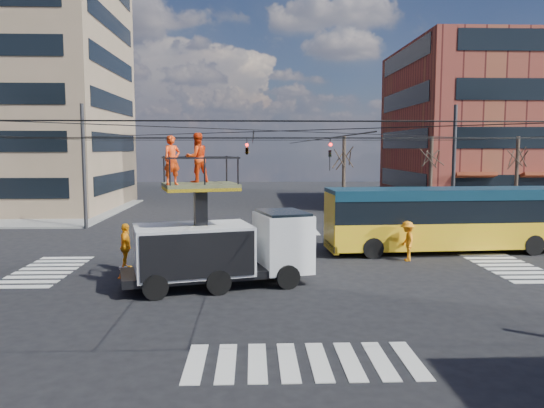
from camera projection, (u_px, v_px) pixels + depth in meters
The scene contains 15 objects.
ground at pixel (281, 269), 22.81m from camera, with size 120.00×120.00×0.00m, color black.
sidewalk_ne at pixel (517, 210), 44.45m from camera, with size 18.00×18.00×0.12m, color slate.
sidewalk_nw at pixel (8, 212), 42.90m from camera, with size 18.00×18.00×0.12m, color slate.
crosswalks at pixel (281, 269), 22.81m from camera, with size 22.40×22.40×0.02m, color silver, non-canonical shape.
building_tower at pixel (4, 30), 44.26m from camera, with size 18.06×16.06×30.00m.
building_ne at pixel (515, 128), 46.72m from camera, with size 20.06×16.06×14.00m.
overhead_network at pixel (279, 169), 22.76m from camera, with size 24.24×24.24×8.00m.
tree_a at pixel (344, 156), 35.93m from camera, with size 2.00×2.00×6.00m.
tree_b at pixel (431, 156), 36.15m from camera, with size 2.00×2.00×6.00m.
tree_c at pixel (517, 156), 36.37m from camera, with size 2.00×2.00×6.00m.
utility_truck at pixel (222, 235), 19.86m from camera, with size 7.36×4.10×5.75m.
city_bus at pixel (451, 218), 26.40m from camera, with size 12.49×3.34×3.20m.
traffic_cone at pixel (123, 270), 21.25m from camera, with size 0.36×0.36×0.62m, color orange.
worker_ground at pixel (126, 247), 22.57m from camera, with size 1.17×0.49×2.00m, color #FFA210.
flagger at pixel (407, 241), 24.37m from camera, with size 1.19×0.69×1.85m, color orange.
Camera 1 is at (-1.23, -22.36, 5.17)m, focal length 35.00 mm.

